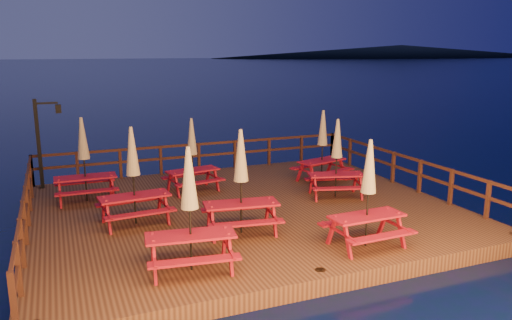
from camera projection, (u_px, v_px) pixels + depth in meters
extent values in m
plane|color=black|center=(244.00, 220.00, 14.86)|extent=(500.00, 500.00, 0.00)
cube|color=#412314|center=(244.00, 214.00, 14.81)|extent=(12.00, 10.00, 0.40)
cylinder|color=#3B1C12|center=(43.00, 207.00, 17.03)|extent=(0.24, 0.24, 1.40)
cylinder|color=#3B1C12|center=(319.00, 300.00, 10.76)|extent=(0.24, 0.24, 1.40)
cylinder|color=#3B1C12|center=(202.00, 190.00, 19.08)|extent=(0.24, 0.24, 1.40)
cylinder|color=#3B1C12|center=(511.00, 259.00, 12.82)|extent=(0.24, 0.24, 1.40)
cylinder|color=#3B1C12|center=(329.00, 176.00, 21.14)|extent=(0.24, 0.24, 1.40)
cube|color=#3B1C12|center=(199.00, 144.00, 18.93)|extent=(11.70, 0.06, 0.09)
cube|color=#3B1C12|center=(199.00, 156.00, 19.02)|extent=(11.70, 0.06, 0.09)
cube|color=#3B1C12|center=(69.00, 168.00, 17.32)|extent=(0.10, 0.10, 1.10)
cube|color=#3B1C12|center=(199.00, 157.00, 19.04)|extent=(0.10, 0.10, 1.10)
cube|color=#3B1C12|center=(308.00, 148.00, 20.75)|extent=(0.10, 0.10, 1.10)
cube|color=#3B1C12|center=(24.00, 195.00, 12.39)|extent=(0.06, 9.70, 0.09)
cube|color=#3B1C12|center=(26.00, 212.00, 12.49)|extent=(0.06, 9.70, 0.09)
cube|color=#3B1C12|center=(17.00, 278.00, 9.00)|extent=(0.10, 0.10, 1.10)
cube|color=#3B1C12|center=(26.00, 214.00, 12.50)|extent=(0.10, 0.10, 1.10)
cube|color=#3B1C12|center=(31.00, 178.00, 16.01)|extent=(0.10, 0.10, 1.10)
cube|color=#3B1C12|center=(407.00, 157.00, 16.69)|extent=(0.06, 9.70, 0.09)
cube|color=#3B1C12|center=(406.00, 170.00, 16.78)|extent=(0.06, 9.70, 0.09)
cube|color=#3B1C12|center=(500.00, 204.00, 13.29)|extent=(0.10, 0.10, 1.10)
cube|color=#3B1C12|center=(406.00, 172.00, 16.80)|extent=(0.10, 0.10, 1.10)
cube|color=#3B1C12|center=(344.00, 150.00, 20.31)|extent=(0.10, 0.10, 1.10)
cube|color=black|center=(39.00, 144.00, 16.52)|extent=(0.12, 0.12, 3.00)
cube|color=black|center=(46.00, 103.00, 16.35)|extent=(0.70, 0.06, 0.06)
cube|color=black|center=(58.00, 109.00, 16.53)|extent=(0.18, 0.18, 0.28)
sphere|color=#FFB766|center=(58.00, 109.00, 16.53)|extent=(0.14, 0.14, 0.14)
ellipsoid|color=black|center=(401.00, 51.00, 289.94)|extent=(230.40, 86.40, 7.00)
cube|color=maroon|center=(191.00, 235.00, 10.44)|extent=(1.95, 0.97, 0.05)
cube|color=maroon|center=(187.00, 239.00, 11.10)|extent=(1.89, 0.53, 0.05)
cube|color=maroon|center=(195.00, 261.00, 9.92)|extent=(1.89, 0.53, 0.05)
cube|color=maroon|center=(153.00, 250.00, 10.66)|extent=(0.08, 0.11, 0.78)
cube|color=maroon|center=(155.00, 263.00, 10.01)|extent=(0.08, 0.11, 0.78)
cube|color=maroon|center=(224.00, 243.00, 11.04)|extent=(0.08, 0.11, 0.78)
cube|color=maroon|center=(230.00, 255.00, 10.40)|extent=(0.08, 0.11, 0.78)
cylinder|color=black|center=(190.00, 212.00, 10.33)|extent=(0.05, 0.05, 2.59)
cone|color=tan|center=(189.00, 178.00, 10.17)|extent=(0.37, 0.37, 1.30)
sphere|color=black|center=(188.00, 149.00, 10.04)|extent=(0.07, 0.07, 0.07)
cube|color=maroon|center=(193.00, 170.00, 16.32)|extent=(1.78, 0.95, 0.05)
cube|color=maroon|center=(186.00, 175.00, 16.84)|extent=(1.71, 0.56, 0.05)
cube|color=maroon|center=(201.00, 182.00, 15.91)|extent=(1.71, 0.56, 0.05)
cube|color=maroon|center=(169.00, 182.00, 16.28)|extent=(0.07, 0.10, 0.71)
cube|color=maroon|center=(177.00, 186.00, 15.77)|extent=(0.07, 0.10, 0.71)
cube|color=maroon|center=(208.00, 176.00, 17.02)|extent=(0.07, 0.10, 0.71)
cube|color=maroon|center=(216.00, 180.00, 16.51)|extent=(0.07, 0.10, 0.71)
cylinder|color=black|center=(192.00, 156.00, 16.21)|extent=(0.04, 0.04, 2.35)
cone|color=tan|center=(192.00, 136.00, 16.07)|extent=(0.34, 0.34, 1.18)
sphere|color=black|center=(191.00, 120.00, 15.95)|extent=(0.07, 0.07, 0.07)
cube|color=maroon|center=(367.00, 216.00, 11.73)|extent=(1.83, 0.77, 0.05)
cube|color=maroon|center=(352.00, 220.00, 12.33)|extent=(1.81, 0.34, 0.05)
cube|color=maroon|center=(382.00, 237.00, 11.26)|extent=(1.81, 0.34, 0.05)
cube|color=maroon|center=(332.00, 231.00, 11.81)|extent=(0.06, 0.10, 0.75)
cube|color=maroon|center=(348.00, 241.00, 11.22)|extent=(0.06, 0.10, 0.75)
cube|color=maroon|center=(383.00, 222.00, 12.41)|extent=(0.06, 0.10, 0.75)
cube|color=maroon|center=(401.00, 231.00, 11.82)|extent=(0.06, 0.10, 0.75)
cylinder|color=black|center=(368.00, 196.00, 11.62)|extent=(0.04, 0.04, 2.51)
cone|color=tan|center=(369.00, 166.00, 11.47)|extent=(0.36, 0.36, 1.25)
sphere|color=black|center=(371.00, 141.00, 11.34)|extent=(0.07, 0.07, 0.07)
cube|color=maroon|center=(336.00, 174.00, 15.70)|extent=(1.86, 1.13, 0.05)
cube|color=maroon|center=(331.00, 179.00, 16.33)|extent=(1.74, 0.74, 0.05)
cube|color=maroon|center=(341.00, 188.00, 15.20)|extent=(1.74, 0.74, 0.05)
cube|color=maroon|center=(311.00, 184.00, 16.01)|extent=(0.08, 0.11, 0.72)
cube|color=maroon|center=(315.00, 189.00, 15.40)|extent=(0.08, 0.11, 0.72)
cube|color=maroon|center=(355.00, 182.00, 16.16)|extent=(0.08, 0.11, 0.72)
cube|color=maroon|center=(361.00, 188.00, 15.55)|extent=(0.08, 0.11, 0.72)
cylinder|color=black|center=(337.00, 160.00, 15.60)|extent=(0.04, 0.04, 2.41)
cone|color=tan|center=(337.00, 138.00, 15.45)|extent=(0.35, 0.35, 1.21)
sphere|color=black|center=(338.00, 120.00, 15.32)|extent=(0.07, 0.07, 0.07)
cube|color=maroon|center=(322.00, 161.00, 17.60)|extent=(1.88, 1.13, 0.05)
cube|color=maroon|center=(310.00, 166.00, 18.12)|extent=(1.78, 0.73, 0.05)
cube|color=maroon|center=(334.00, 172.00, 17.21)|extent=(1.78, 0.73, 0.05)
cube|color=maroon|center=(300.00, 172.00, 17.49)|extent=(0.08, 0.11, 0.74)
cube|color=maroon|center=(313.00, 176.00, 16.99)|extent=(0.08, 0.11, 0.74)
cube|color=maroon|center=(330.00, 166.00, 18.36)|extent=(0.08, 0.11, 0.74)
cube|color=maroon|center=(343.00, 169.00, 17.86)|extent=(0.08, 0.11, 0.74)
cylinder|color=black|center=(322.00, 147.00, 17.49)|extent=(0.04, 0.04, 2.45)
cone|color=tan|center=(323.00, 128.00, 17.34)|extent=(0.35, 0.35, 1.23)
sphere|color=black|center=(323.00, 111.00, 17.22)|extent=(0.07, 0.07, 0.07)
cube|color=maroon|center=(134.00, 196.00, 13.24)|extent=(1.90, 0.88, 0.05)
cube|color=maroon|center=(130.00, 201.00, 13.84)|extent=(1.86, 0.45, 0.05)
cube|color=maroon|center=(141.00, 214.00, 12.77)|extent=(1.86, 0.45, 0.05)
cube|color=maroon|center=(103.00, 211.00, 13.27)|extent=(0.07, 0.11, 0.77)
cube|color=maroon|center=(108.00, 218.00, 12.69)|extent=(0.07, 0.11, 0.77)
cube|color=maroon|center=(160.00, 203.00, 13.96)|extent=(0.07, 0.11, 0.77)
cube|color=maroon|center=(167.00, 209.00, 13.37)|extent=(0.07, 0.11, 0.77)
cylinder|color=black|center=(133.00, 178.00, 13.13)|extent=(0.05, 0.05, 2.56)
cone|color=tan|center=(132.00, 151.00, 12.97)|extent=(0.37, 0.37, 1.28)
sphere|color=black|center=(131.00, 128.00, 12.84)|extent=(0.07, 0.07, 0.07)
cube|color=maroon|center=(85.00, 177.00, 15.24)|extent=(1.82, 0.71, 0.05)
cube|color=maroon|center=(85.00, 182.00, 15.86)|extent=(1.82, 0.29, 0.05)
cube|color=maroon|center=(87.00, 192.00, 14.76)|extent=(1.82, 0.29, 0.05)
cube|color=maroon|center=(60.00, 189.00, 15.35)|extent=(0.06, 0.10, 0.76)
cube|color=maroon|center=(60.00, 195.00, 14.75)|extent=(0.06, 0.10, 0.76)
cube|color=maroon|center=(111.00, 184.00, 15.90)|extent=(0.06, 0.10, 0.76)
cube|color=maroon|center=(113.00, 189.00, 15.30)|extent=(0.06, 0.10, 0.76)
cylinder|color=black|center=(84.00, 161.00, 15.13)|extent=(0.04, 0.04, 2.52)
cone|color=tan|center=(82.00, 138.00, 14.98)|extent=(0.36, 0.36, 1.26)
sphere|color=black|center=(81.00, 119.00, 14.85)|extent=(0.07, 0.07, 0.07)
cube|color=maroon|center=(241.00, 204.00, 12.57)|extent=(1.95, 0.99, 0.05)
cube|color=maroon|center=(236.00, 208.00, 13.23)|extent=(1.89, 0.56, 0.05)
cube|color=maroon|center=(247.00, 224.00, 12.05)|extent=(1.89, 0.56, 0.05)
cube|color=maroon|center=(209.00, 216.00, 12.80)|extent=(0.08, 0.11, 0.78)
cube|color=maroon|center=(213.00, 225.00, 12.15)|extent=(0.08, 0.11, 0.78)
cube|color=maroon|center=(267.00, 212.00, 13.16)|extent=(0.08, 0.11, 0.78)
cube|color=maroon|center=(274.00, 220.00, 12.51)|extent=(0.08, 0.11, 0.78)
cylinder|color=black|center=(241.00, 184.00, 12.46)|extent=(0.05, 0.05, 2.60)
cone|color=tan|center=(241.00, 155.00, 12.30)|extent=(0.37, 0.37, 1.30)
sphere|color=black|center=(241.00, 131.00, 12.17)|extent=(0.07, 0.07, 0.07)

